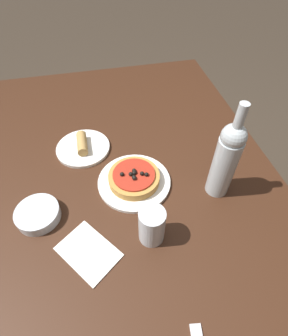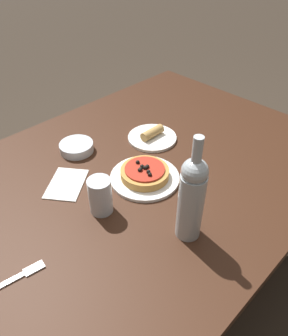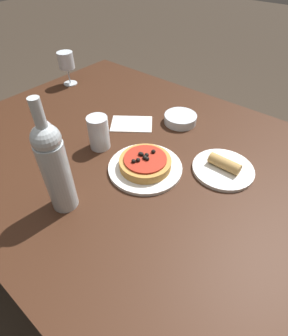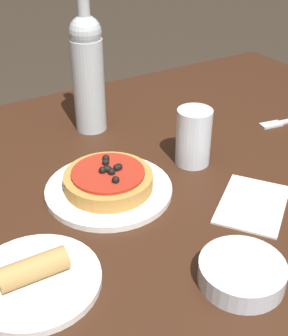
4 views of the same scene
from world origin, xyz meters
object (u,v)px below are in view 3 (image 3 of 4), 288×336
(pizza, at_px, (145,162))
(fork, at_px, (42,120))
(wine_glass, at_px, (66,62))
(wine_bottle, at_px, (55,167))
(dinner_plate, at_px, (145,168))
(side_bowl, at_px, (180,119))
(water_cup, at_px, (99,133))
(side_plate, at_px, (223,168))
(dining_table, at_px, (152,176))

(pizza, distance_m, fork, 0.51)
(wine_glass, distance_m, wine_bottle, 0.79)
(dinner_plate, bearing_deg, side_bowl, 102.51)
(wine_bottle, distance_m, water_cup, 0.28)
(fork, bearing_deg, pizza, 13.97)
(side_plate, bearing_deg, side_bowl, 150.81)
(water_cup, bearing_deg, side_plate, 22.54)
(wine_bottle, bearing_deg, side_bowl, 88.45)
(wine_glass, bearing_deg, side_plate, -5.89)
(water_cup, xyz_separation_m, side_plate, (0.40, 0.17, -0.05))
(wine_glass, height_order, wine_bottle, wine_bottle)
(pizza, xyz_separation_m, side_plate, (0.20, 0.16, -0.02))
(wine_bottle, height_order, fork, wine_bottle)
(wine_bottle, relative_size, water_cup, 2.76)
(dining_table, relative_size, dinner_plate, 6.56)
(wine_glass, bearing_deg, pizza, -19.67)
(water_cup, distance_m, side_bowl, 0.34)
(pizza, bearing_deg, wine_glass, 160.33)
(dining_table, bearing_deg, wine_glass, 163.61)
(pizza, bearing_deg, wine_bottle, -107.79)
(dinner_plate, distance_m, wine_bottle, 0.30)
(pizza, bearing_deg, dinner_plate, 21.01)
(water_cup, xyz_separation_m, side_bowl, (0.13, 0.31, -0.04))
(dining_table, height_order, side_bowl, side_bowl)
(wine_bottle, bearing_deg, wine_glass, 140.38)
(dinner_plate, bearing_deg, water_cup, -177.02)
(dinner_plate, bearing_deg, fork, -175.00)
(fork, bearing_deg, dining_table, 19.22)
(water_cup, distance_m, fork, 0.32)
(pizza, relative_size, fork, 0.95)
(wine_bottle, bearing_deg, pizza, 72.21)
(dinner_plate, height_order, pizza, pizza)
(pizza, xyz_separation_m, water_cup, (-0.20, -0.01, 0.03))
(water_cup, distance_m, side_plate, 0.43)
(dining_table, xyz_separation_m, wine_glass, (-0.68, 0.20, 0.18))
(wine_bottle, relative_size, side_plate, 1.68)
(wine_bottle, bearing_deg, fork, 153.56)
(dining_table, xyz_separation_m, dinner_plate, (0.01, -0.05, 0.08))
(pizza, distance_m, water_cup, 0.20)
(pizza, distance_m, wine_bottle, 0.29)
(dining_table, distance_m, wine_bottle, 0.38)
(pizza, height_order, wine_bottle, wine_bottle)
(side_plate, bearing_deg, fork, -164.25)
(dining_table, xyz_separation_m, fork, (-0.50, -0.09, 0.08))
(water_cup, height_order, fork, water_cup)
(wine_glass, bearing_deg, wine_bottle, -39.62)
(pizza, height_order, side_bowl, pizza)
(water_cup, height_order, side_bowl, water_cup)
(pizza, relative_size, side_bowl, 1.29)
(wine_bottle, xyz_separation_m, side_bowl, (0.02, 0.56, -0.12))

